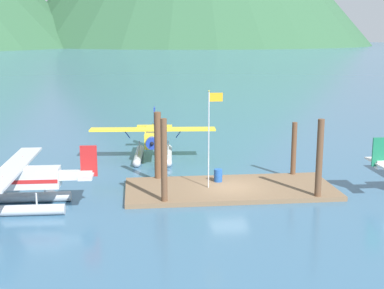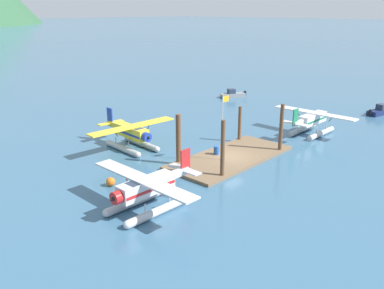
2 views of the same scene
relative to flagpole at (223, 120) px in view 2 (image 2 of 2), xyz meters
name	(u,v)px [view 2 (image 2 of 2)]	position (x,y,z in m)	size (l,w,h in m)	color
ground_plane	(230,159)	(1.35, 0.00, -4.32)	(1200.00, 1200.00, 0.00)	#38607F
dock_platform	(230,157)	(1.35, 0.00, -4.17)	(13.99, 6.08, 0.30)	brown
piling_near_left	(223,150)	(-3.21, -2.56, -1.61)	(0.38, 0.38, 5.43)	brown
piling_near_right	(281,129)	(6.52, -2.62, -1.70)	(0.41, 0.41, 5.24)	brown
piling_far_left	(178,140)	(-3.35, 2.79, -1.80)	(0.49, 0.49, 5.04)	brown
piling_far_right	(240,124)	(6.54, 2.75, -2.25)	(0.37, 0.37, 4.15)	brown
flagpole	(223,120)	(0.00, 0.00, 0.00)	(0.95, 0.10, 6.52)	silver
fuel_drum	(217,150)	(0.76, 1.36, -3.58)	(0.62, 0.62, 0.88)	#1E4C99
mooring_buoy	(111,182)	(-11.07, 3.42, -3.93)	(0.79, 0.79, 0.79)	orange
seaplane_white_stbd_aft	(312,121)	(15.02, -1.91, -2.75)	(7.98, 10.42, 3.84)	#B7BABF
seaplane_silver_port_aft	(146,191)	(-11.92, -2.23, -2.75)	(7.98, 10.43, 3.84)	#B7BABF
seaplane_yellow_bow_left	(132,135)	(-3.44, 9.82, -2.75)	(10.47, 7.97, 3.84)	#B7BABF
boat_navy_open_se	(380,111)	(30.86, -4.50, -3.83)	(4.81, 2.41, 1.50)	navy
boat_grey_open_east	(232,95)	(25.82, 18.55, -3.83)	(4.41, 3.36, 1.50)	gray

